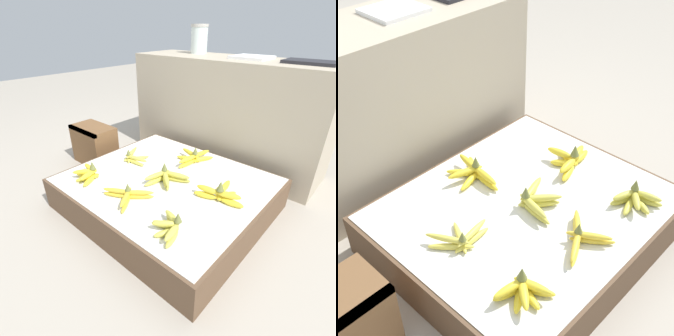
{
  "view_description": "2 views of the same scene",
  "coord_description": "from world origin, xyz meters",
  "views": [
    {
      "loc": [
        0.84,
        -0.95,
        0.96
      ],
      "look_at": [
        -0.02,
        0.03,
        0.24
      ],
      "focal_mm": 28.0,
      "sensor_mm": 36.0,
      "label": 1
    },
    {
      "loc": [
        -1.06,
        -0.89,
        1.42
      ],
      "look_at": [
        -0.04,
        0.07,
        0.36
      ],
      "focal_mm": 50.0,
      "sensor_mm": 36.0,
      "label": 2
    }
  ],
  "objects": [
    {
      "name": "ground_plane",
      "position": [
        0.0,
        0.0,
        0.0
      ],
      "size": [
        10.0,
        10.0,
        0.0
      ],
      "primitive_type": "plane",
      "color": "#A89E8E"
    },
    {
      "name": "display_platform",
      "position": [
        0.0,
        0.0,
        0.09
      ],
      "size": [
        1.07,
        0.93,
        0.19
      ],
      "color": "brown",
      "rests_on": "ground_plane"
    },
    {
      "name": "back_vendor_table",
      "position": [
        -0.1,
        0.77,
        0.38
      ],
      "size": [
        1.44,
        0.44,
        0.76
      ],
      "color": "tan",
      "rests_on": "ground_plane"
    },
    {
      "name": "wooden_crate",
      "position": [
        -0.8,
        0.07,
        0.15
      ],
      "size": [
        0.33,
        0.2,
        0.29
      ],
      "color": "brown",
      "rests_on": "ground_plane"
    },
    {
      "name": "banana_bunch_front_left",
      "position": [
        -0.34,
        -0.28,
        0.22
      ],
      "size": [
        0.18,
        0.15,
        0.11
      ],
      "color": "yellow",
      "rests_on": "display_platform"
    },
    {
      "name": "banana_bunch_front_midleft",
      "position": [
        -0.02,
        -0.28,
        0.22
      ],
      "size": [
        0.23,
        0.21,
        0.09
      ],
      "color": "gold",
      "rests_on": "display_platform"
    },
    {
      "name": "banana_bunch_front_midright",
      "position": [
        0.29,
        -0.32,
        0.22
      ],
      "size": [
        0.17,
        0.17,
        0.1
      ],
      "color": "gold",
      "rests_on": "display_platform"
    },
    {
      "name": "banana_bunch_middle_left",
      "position": [
        -0.32,
        0.03,
        0.21
      ],
      "size": [
        0.23,
        0.17,
        0.09
      ],
      "color": "#DBCC4C",
      "rests_on": "display_platform"
    },
    {
      "name": "banana_bunch_middle_midleft",
      "position": [
        0.02,
        -0.03,
        0.22
      ],
      "size": [
        0.19,
        0.21,
        0.1
      ],
      "color": "gold",
      "rests_on": "display_platform"
    },
    {
      "name": "banana_bunch_middle_midright",
      "position": [
        0.33,
        0.03,
        0.22
      ],
      "size": [
        0.26,
        0.19,
        0.11
      ],
      "color": "yellow",
      "rests_on": "display_platform"
    },
    {
      "name": "banana_bunch_back_midleft",
      "position": [
        -0.02,
        0.27,
        0.22
      ],
      "size": [
        0.21,
        0.27,
        0.1
      ],
      "color": "yellow",
      "rests_on": "display_platform"
    },
    {
      "name": "foam_tray_white",
      "position": [
        0.04,
        0.79,
        0.77
      ],
      "size": [
        0.23,
        0.22,
        0.02
      ],
      "color": "white",
      "rests_on": "back_vendor_table"
    }
  ]
}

